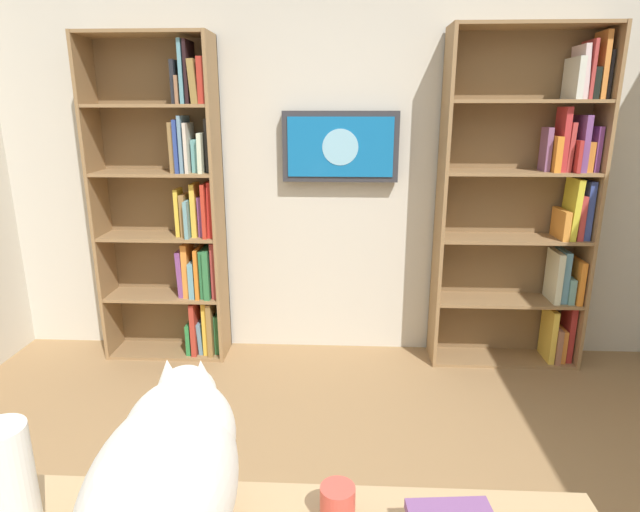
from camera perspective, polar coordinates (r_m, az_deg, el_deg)
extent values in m
cube|color=beige|center=(3.47, 1.64, 11.04)|extent=(4.52, 0.06, 2.70)
cube|color=#937047|center=(3.66, 27.47, 4.80)|extent=(0.02, 0.28, 2.11)
cube|color=#937047|center=(3.38, 13.02, 5.41)|extent=(0.02, 0.28, 2.11)
cube|color=brown|center=(3.62, 19.92, 5.53)|extent=(0.95, 0.01, 2.11)
cube|color=#937047|center=(3.81, 19.01, -10.45)|extent=(0.90, 0.27, 0.02)
cube|color=#937047|center=(3.65, 19.60, -4.55)|extent=(0.90, 0.27, 0.02)
cube|color=#937047|center=(3.53, 20.22, 1.81)|extent=(0.90, 0.27, 0.02)
cube|color=#937047|center=(3.46, 20.87, 8.52)|extent=(0.90, 0.27, 0.02)
cube|color=#937047|center=(3.44, 21.57, 15.41)|extent=(0.90, 0.27, 0.02)
cube|color=#937047|center=(3.47, 22.32, 22.27)|extent=(0.90, 0.27, 0.02)
cube|color=#B22F2C|center=(3.87, 25.36, -7.47)|extent=(0.04, 0.16, 0.38)
cube|color=orange|center=(3.89, 24.58, -8.53)|extent=(0.03, 0.21, 0.22)
cube|color=#97624A|center=(3.85, 24.14, -8.58)|extent=(0.03, 0.21, 0.24)
cube|color=yellow|center=(3.83, 23.64, -7.69)|extent=(0.04, 0.21, 0.36)
cube|color=orange|center=(3.74, 26.11, -2.37)|extent=(0.03, 0.22, 0.28)
cube|color=#6DA29D|center=(3.74, 25.31, -3.17)|extent=(0.04, 0.20, 0.16)
cube|color=#6299B3|center=(3.71, 24.79, -1.88)|extent=(0.04, 0.20, 0.33)
cube|color=beige|center=(3.68, 24.16, -1.98)|extent=(0.04, 0.21, 0.33)
cube|color=#364998|center=(3.63, 26.94, 4.52)|extent=(0.04, 0.16, 0.36)
cube|color=#B93938|center=(3.62, 26.26, 3.85)|extent=(0.04, 0.17, 0.27)
cube|color=gold|center=(3.59, 25.71, 4.69)|extent=(0.05, 0.20, 0.38)
cube|color=orange|center=(3.60, 24.77, 3.22)|extent=(0.04, 0.22, 0.18)
cube|color=#83418E|center=(3.60, 27.69, 10.30)|extent=(0.03, 0.16, 0.27)
cube|color=orange|center=(3.58, 27.04, 9.64)|extent=(0.04, 0.15, 0.18)
cube|color=#784588|center=(3.56, 26.48, 10.93)|extent=(0.04, 0.21, 0.33)
cube|color=#B02E2C|center=(3.54, 25.80, 9.83)|extent=(0.02, 0.24, 0.19)
cube|color=#B63B39|center=(3.53, 25.30, 10.71)|extent=(0.03, 0.17, 0.29)
cube|color=#BD3032|center=(3.51, 24.86, 11.46)|extent=(0.04, 0.16, 0.38)
cube|color=orange|center=(3.51, 23.99, 10.18)|extent=(0.04, 0.23, 0.21)
cube|color=#83527B|center=(3.49, 23.40, 10.63)|extent=(0.03, 0.13, 0.26)
cube|color=black|center=(3.59, 28.70, 16.89)|extent=(0.02, 0.14, 0.27)
cube|color=orange|center=(3.60, 28.26, 17.81)|extent=(0.04, 0.17, 0.38)
cube|color=black|center=(3.56, 27.56, 16.33)|extent=(0.03, 0.14, 0.18)
cube|color=#B23B38|center=(3.55, 27.09, 17.59)|extent=(0.02, 0.20, 0.32)
cube|color=silver|center=(3.55, 26.49, 17.47)|extent=(0.05, 0.20, 0.30)
cube|color=silver|center=(3.52, 25.91, 17.01)|extent=(0.04, 0.23, 0.23)
cube|color=#937047|center=(3.42, -11.04, 5.40)|extent=(0.02, 0.28, 2.07)
cube|color=#937047|center=(3.69, -22.94, 5.17)|extent=(0.02, 0.28, 2.07)
cube|color=brown|center=(3.66, -16.52, 5.70)|extent=(0.80, 0.01, 2.07)
cube|color=#937047|center=(3.85, -15.96, -9.89)|extent=(0.76, 0.27, 0.02)
cube|color=#937047|center=(3.69, -16.44, -4.13)|extent=(0.76, 0.27, 0.02)
cube|color=#937047|center=(3.58, -16.95, 2.08)|extent=(0.76, 0.27, 0.02)
cube|color=#937047|center=(3.51, -17.49, 8.61)|extent=(0.76, 0.27, 0.02)
cube|color=#937047|center=(3.49, -18.06, 15.31)|extent=(0.76, 0.27, 0.02)
cube|color=#937047|center=(3.51, -18.67, 22.00)|extent=(0.76, 0.27, 0.02)
cube|color=#32713A|center=(3.69, -10.94, -8.18)|extent=(0.04, 0.13, 0.27)
cube|color=olive|center=(3.68, -11.61, -7.47)|extent=(0.03, 0.21, 0.37)
cube|color=gold|center=(3.70, -12.15, -7.40)|extent=(0.03, 0.18, 0.37)
cube|color=#618FA3|center=(3.73, -12.70, -8.47)|extent=(0.04, 0.16, 0.22)
cube|color=#AD3527|center=(3.69, -13.38, -7.49)|extent=(0.03, 0.18, 0.37)
cube|color=#2C8240|center=(3.76, -13.85, -8.43)|extent=(0.03, 0.20, 0.21)
cube|color=#AC3936|center=(3.54, -11.24, -1.29)|extent=(0.03, 0.20, 0.37)
cube|color=#307442|center=(3.54, -11.96, -1.71)|extent=(0.04, 0.22, 0.33)
cube|color=#2C7444|center=(3.56, -12.44, -1.68)|extent=(0.02, 0.20, 0.32)
cube|color=orange|center=(3.55, -12.99, -1.68)|extent=(0.02, 0.20, 0.33)
cube|color=#64A1B3|center=(3.58, -13.53, -2.35)|extent=(0.04, 0.18, 0.24)
cube|color=orange|center=(3.59, -14.16, -1.34)|extent=(0.04, 0.18, 0.36)
cube|color=#7C4187|center=(3.59, -14.82, -1.80)|extent=(0.04, 0.14, 0.31)
cube|color=red|center=(3.44, -11.64, 5.08)|extent=(0.04, 0.17, 0.35)
cube|color=red|center=(3.44, -12.20, 4.98)|extent=(0.02, 0.22, 0.34)
cube|color=#804483|center=(3.47, -12.69, 4.29)|extent=(0.03, 0.13, 0.26)
cube|color=yellow|center=(3.47, -13.39, 4.96)|extent=(0.03, 0.15, 0.34)
cube|color=#669CA5|center=(3.48, -13.94, 4.10)|extent=(0.02, 0.23, 0.24)
cube|color=olive|center=(3.49, -14.50, 4.36)|extent=(0.03, 0.14, 0.27)
cube|color=yellow|center=(3.50, -15.10, 4.65)|extent=(0.03, 0.13, 0.30)
cube|color=#282727|center=(3.39, -11.97, 11.70)|extent=(0.03, 0.12, 0.33)
cube|color=beige|center=(3.40, -12.58, 10.96)|extent=(0.03, 0.22, 0.24)
cube|color=#5B9E9D|center=(3.42, -13.26, 10.60)|extent=(0.04, 0.13, 0.20)
cube|color=beige|center=(3.41, -14.06, 11.40)|extent=(0.02, 0.19, 0.30)
cube|color=#688FA7|center=(3.43, -14.54, 11.74)|extent=(0.02, 0.21, 0.34)
cube|color=#2B418F|center=(3.42, -15.08, 11.49)|extent=(0.02, 0.18, 0.32)
cube|color=olive|center=(3.45, -15.47, 11.37)|extent=(0.03, 0.18, 0.30)
cube|color=#B32E22|center=(3.38, -12.47, 18.13)|extent=(0.04, 0.21, 0.27)
cube|color=olive|center=(3.39, -13.26, 17.97)|extent=(0.05, 0.23, 0.25)
cube|color=black|center=(3.41, -14.03, 18.83)|extent=(0.02, 0.20, 0.36)
cube|color=#5A96A4|center=(3.40, -14.62, 18.83)|extent=(0.02, 0.16, 0.37)
cube|color=#986849|center=(3.42, -14.96, 17.08)|extent=(0.02, 0.19, 0.16)
cube|color=#212228|center=(3.43, -15.41, 17.80)|extent=(0.03, 0.16, 0.25)
cube|color=#333338|center=(3.39, 2.24, 11.82)|extent=(0.74, 0.06, 0.44)
cube|color=#146BB2|center=(3.36, 2.23, 11.78)|extent=(0.67, 0.01, 0.37)
cylinder|color=#8CCCEA|center=(3.35, 2.23, 11.78)|extent=(0.23, 0.00, 0.23)
ellipsoid|color=white|center=(1.19, -16.70, -23.52)|extent=(0.29, 0.52, 0.34)
ellipsoid|color=white|center=(1.25, -15.03, -18.71)|extent=(0.24, 0.29, 0.25)
sphere|color=white|center=(1.27, -14.35, -14.54)|extent=(0.14, 0.14, 0.14)
cone|color=white|center=(1.23, -12.79, -12.60)|extent=(0.06, 0.06, 0.08)
cone|color=white|center=(1.26, -16.22, -12.34)|extent=(0.06, 0.06, 0.08)
cone|color=beige|center=(1.23, -12.85, -12.94)|extent=(0.03, 0.03, 0.05)
cone|color=beige|center=(1.25, -16.29, -12.66)|extent=(0.03, 0.03, 0.05)
cylinder|color=white|center=(1.39, -30.88, -20.50)|extent=(0.11, 0.11, 0.27)
cylinder|color=#D84C3F|center=(1.31, 1.92, -25.53)|extent=(0.08, 0.08, 0.10)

